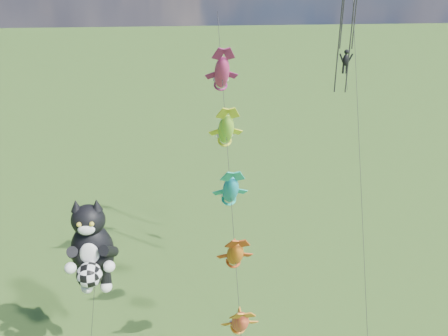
{
  "coord_description": "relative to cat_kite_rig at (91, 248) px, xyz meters",
  "views": [
    {
      "loc": [
        5.14,
        -17.89,
        24.2
      ],
      "look_at": [
        7.4,
        11.76,
        10.88
      ],
      "focal_mm": 40.0,
      "sensor_mm": 36.0,
      "label": 1
    }
  ],
  "objects": [
    {
      "name": "parafoil_rig",
      "position": [
        15.52,
        5.51,
        10.57
      ],
      "size": [
        2.71,
        17.49,
        25.66
      ],
      "rotation": [
        0.0,
        0.0,
        -0.02
      ],
      "color": "brown",
      "rests_on": "ground"
    },
    {
      "name": "cat_kite_rig",
      "position": [
        0.0,
        0.0,
        0.0
      ],
      "size": [
        2.85,
        4.33,
        11.57
      ],
      "rotation": [
        0.0,
        0.0,
        -0.24
      ],
      "color": "brown",
      "rests_on": "ground"
    },
    {
      "name": "fish_windsock_rig",
      "position": [
        7.96,
        0.79,
        2.93
      ],
      "size": [
        1.32,
        15.96,
        20.45
      ],
      "rotation": [
        0.0,
        0.0,
        0.36
      ],
      "color": "brown",
      "rests_on": "ground"
    }
  ]
}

